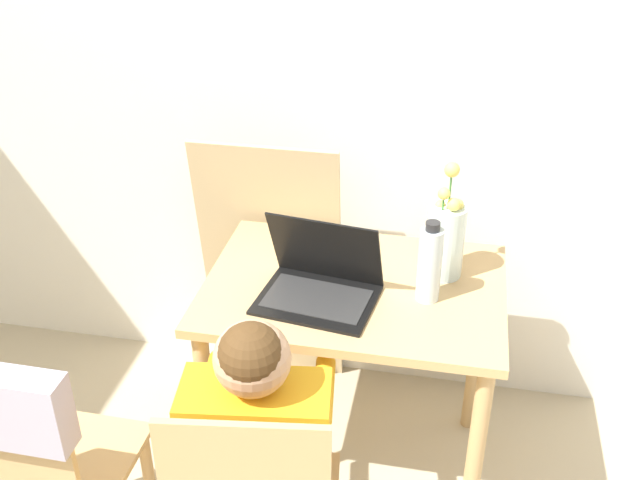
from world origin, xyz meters
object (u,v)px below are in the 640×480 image
chair_spare (23,448)px  flower_vase (446,237)px  water_bottle (430,264)px  person_seated (260,436)px  laptop (320,279)px

chair_spare → flower_vase: size_ratio=2.51×
chair_spare → water_bottle: (0.96, 0.66, 0.26)m
person_seated → flower_vase: flower_vase is taller
chair_spare → flower_vase: 1.31m
water_bottle → laptop: bearing=-171.5°
chair_spare → laptop: 0.91m
chair_spare → water_bottle: 1.19m
flower_vase → water_bottle: size_ratio=1.43×
flower_vase → water_bottle: bearing=-104.2°
flower_vase → chair_spare: bearing=-141.0°
person_seated → water_bottle: size_ratio=4.01×
person_seated → water_bottle: bearing=-133.0°
laptop → water_bottle: bearing=16.3°
person_seated → laptop: bearing=-105.1°
chair_spare → person_seated: (0.58, 0.13, 0.03)m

